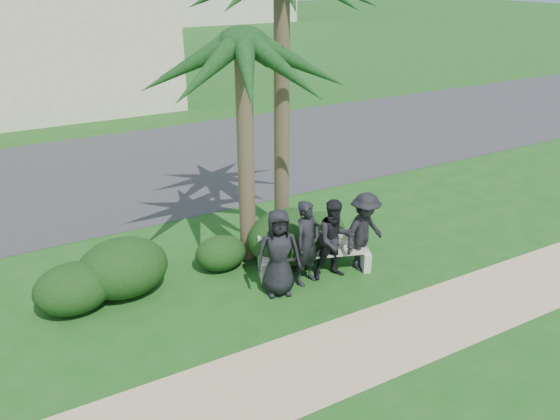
# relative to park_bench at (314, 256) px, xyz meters

# --- Properties ---
(ground) EXTENTS (160.00, 160.00, 0.00)m
(ground) POSITION_rel_park_bench_xyz_m (-0.63, -0.52, -0.34)
(ground) COLOR #174B15
(ground) RESTS_ON ground
(footpath) EXTENTS (30.00, 1.60, 0.01)m
(footpath) POSITION_rel_park_bench_xyz_m (-0.63, -2.32, -0.34)
(footpath) COLOR tan
(footpath) RESTS_ON ground
(asphalt_street) EXTENTS (160.00, 8.00, 0.01)m
(asphalt_street) POSITION_rel_park_bench_xyz_m (-0.63, 7.48, -0.34)
(asphalt_street) COLOR #2D2D30
(asphalt_street) RESTS_ON ground
(stucco_bldg_right) EXTENTS (8.40, 8.40, 7.30)m
(stucco_bldg_right) POSITION_rel_park_bench_xyz_m (-1.63, 17.48, 3.33)
(stucco_bldg_right) COLOR beige
(stucco_bldg_right) RESTS_ON ground
(park_bench) EXTENTS (2.27, 1.13, 0.74)m
(park_bench) POSITION_rel_park_bench_xyz_m (0.00, 0.00, 0.00)
(park_bench) COLOR #B0A794
(park_bench) RESTS_ON ground
(man_a) EXTENTS (0.91, 0.72, 1.62)m
(man_a) POSITION_rel_park_bench_xyz_m (-0.94, -0.32, 0.47)
(man_a) COLOR black
(man_a) RESTS_ON ground
(man_b) EXTENTS (0.69, 0.56, 1.63)m
(man_b) POSITION_rel_park_bench_xyz_m (-0.31, -0.26, 0.48)
(man_b) COLOR black
(man_b) RESTS_ON ground
(man_c) EXTENTS (0.85, 0.71, 1.57)m
(man_c) POSITION_rel_park_bench_xyz_m (0.24, -0.34, 0.45)
(man_c) COLOR black
(man_c) RESTS_ON ground
(man_d) EXTENTS (1.14, 0.84, 1.57)m
(man_d) POSITION_rel_park_bench_xyz_m (0.91, -0.34, 0.45)
(man_d) COLOR black
(man_d) RESTS_ON ground
(hedge_a) EXTENTS (1.31, 1.08, 0.85)m
(hedge_a) POSITION_rel_park_bench_xyz_m (-4.25, 0.91, 0.09)
(hedge_a) COLOR black
(hedge_a) RESTS_ON ground
(hedge_b) EXTENTS (1.61, 1.33, 1.05)m
(hedge_b) POSITION_rel_park_bench_xyz_m (-3.36, 1.04, 0.19)
(hedge_b) COLOR black
(hedge_b) RESTS_ON ground
(hedge_c) EXTENTS (1.01, 0.83, 0.66)m
(hedge_c) POSITION_rel_park_bench_xyz_m (-1.49, 1.01, -0.01)
(hedge_c) COLOR black
(hedge_c) RESTS_ON ground
(hedge_d) EXTENTS (1.68, 1.39, 1.09)m
(hedge_d) POSITION_rel_park_bench_xyz_m (-0.19, 0.64, 0.21)
(hedge_d) COLOR black
(hedge_d) RESTS_ON ground
(hedge_e) EXTENTS (1.17, 0.96, 0.76)m
(hedge_e) POSITION_rel_park_bench_xyz_m (0.66, 0.85, 0.04)
(hedge_e) COLOR black
(hedge_e) RESTS_ON ground
(palm_left) EXTENTS (3.00, 3.00, 5.11)m
(palm_left) POSITION_rel_park_bench_xyz_m (-0.84, 1.15, 3.82)
(palm_left) COLOR brown
(palm_left) RESTS_ON ground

